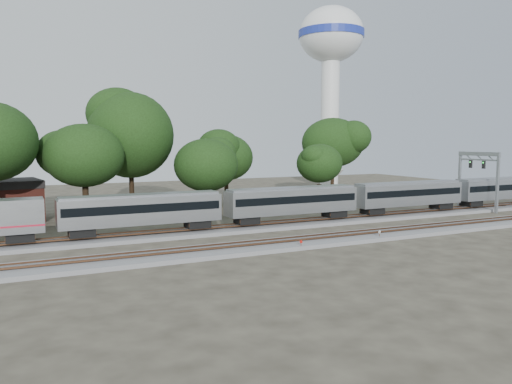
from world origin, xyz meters
The scene contains 15 objects.
ground centered at (0.00, 0.00, 0.00)m, with size 160.00×160.00×0.00m, color #383328.
track_far centered at (0.00, 6.00, 0.21)m, with size 160.00×5.00×0.73m.
track_near centered at (0.00, -4.00, 0.21)m, with size 160.00×5.00×0.73m.
train centered at (16.01, 6.00, 3.14)m, with size 106.36×3.03×4.47m.
switch_stand_red centered at (0.75, -6.13, 0.58)m, with size 0.29×0.06×0.91m.
switch_stand_white centered at (10.49, -5.69, 0.67)m, with size 0.33×0.10×1.05m.
switch_lever centered at (5.71, -5.71, 0.15)m, with size 0.50×0.30×0.30m, color #512D19.
water_tower centered at (39.84, 47.26, 29.25)m, with size 14.26×14.26×39.49m.
signal_gantry centered at (38.37, 6.00, 6.35)m, with size 0.61×7.17×8.71m.
tree_2 centered at (-15.70, 18.76, 8.50)m, with size 8.65×8.65×12.20m.
tree_3 centered at (-8.70, 24.96, 11.09)m, with size 11.28×11.28×15.90m.
tree_4 centered at (-0.01, 17.89, 7.02)m, with size 7.16×7.16×10.09m.
tree_5 centered at (6.13, 25.67, 7.74)m, with size 7.89×7.89×11.12m.
tree_6 centered at (18.28, 17.95, 6.90)m, with size 7.04×7.04×9.92m.
tree_7 centered at (27.58, 28.03, 10.01)m, with size 10.18×10.18×14.36m.
Camera 1 is at (-23.28, -46.26, 10.27)m, focal length 35.00 mm.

